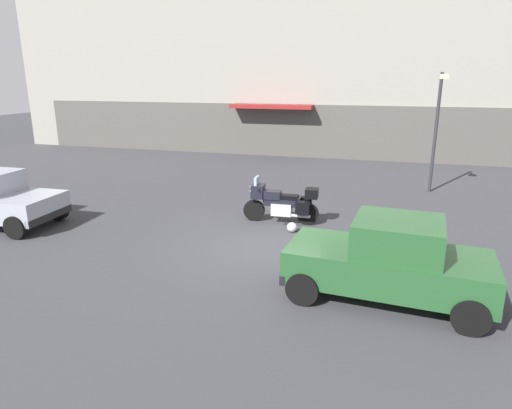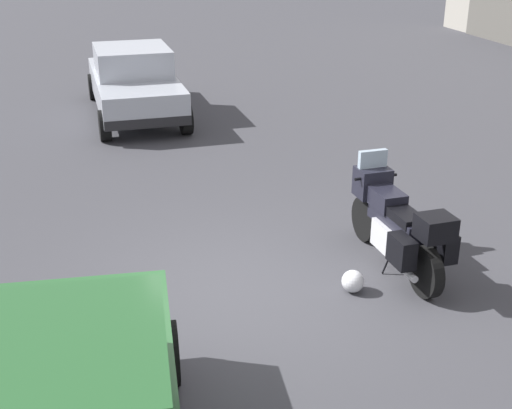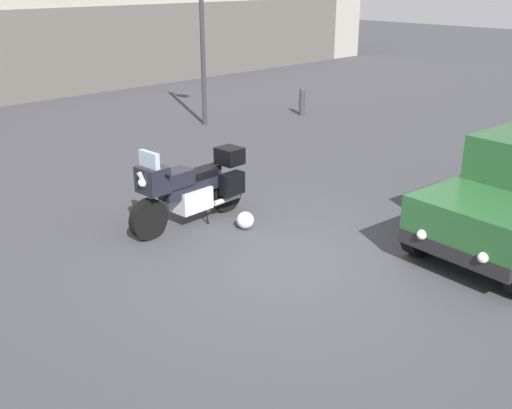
% 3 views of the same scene
% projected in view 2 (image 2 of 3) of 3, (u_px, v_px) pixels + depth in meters
% --- Properties ---
extents(ground_plane, '(80.00, 80.00, 0.00)m').
position_uv_depth(ground_plane, '(246.00, 292.00, 8.26)').
color(ground_plane, '#38383D').
extents(motorcycle, '(2.26, 0.78, 1.36)m').
position_uv_depth(motorcycle, '(397.00, 224.00, 8.62)').
color(motorcycle, black).
rests_on(motorcycle, ground).
extents(helmet, '(0.28, 0.28, 0.28)m').
position_uv_depth(helmet, '(353.00, 281.00, 8.21)').
color(helmet, silver).
rests_on(helmet, ground).
extents(car_sedan_far, '(4.61, 2.00, 1.56)m').
position_uv_depth(car_sedan_far, '(134.00, 82.00, 15.40)').
color(car_sedan_far, '#9EA3AD').
rests_on(car_sedan_far, ground).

